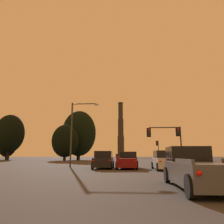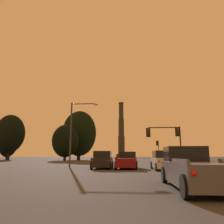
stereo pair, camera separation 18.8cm
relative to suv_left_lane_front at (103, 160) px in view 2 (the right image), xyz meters
name	(u,v)px [view 2 (the right image)]	position (x,y,z in m)	size (l,w,h in m)	color
suv_left_lane_front	(103,160)	(0.00, 0.00, 0.00)	(2.24, 4.96, 1.86)	black
pickup_truck_center_lane_front	(127,161)	(2.66, 0.25, -0.09)	(2.38, 5.57, 1.82)	maroon
pickup_truck_right_lane_third	(193,169)	(5.82, -14.13, -0.09)	(2.23, 5.52, 1.82)	#4C4F54
suv_right_lane_front	(163,161)	(6.26, -1.73, 0.00)	(2.21, 4.95, 1.86)	silver
traffic_light_overhead_right	(168,136)	(8.11, 5.59, 3.06)	(4.66, 0.50, 5.21)	#2D2D30
traffic_light_far_right	(158,147)	(9.98, 33.78, 2.54)	(0.78, 0.50, 5.22)	#2D2D30
street_lamp	(76,126)	(-3.89, 2.80, 4.14)	(3.57, 0.36, 8.10)	#38383A
smokestack	(121,135)	(-3.75, 126.73, 14.14)	(7.16, 7.16, 38.43)	#2B2722
treeline_left_mid	(10,134)	(-36.54, 44.16, 7.60)	(9.46, 8.51, 14.73)	black
treeline_far_left	(8,140)	(-39.59, 48.56, 5.82)	(7.19, 6.47, 12.58)	black
treeline_center_right	(65,141)	(-15.93, 37.93, 4.68)	(7.71, 6.93, 10.28)	black
treeline_far_right	(79,133)	(-13.88, 46.13, 7.68)	(11.03, 9.92, 15.99)	black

